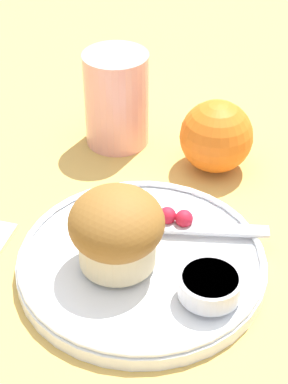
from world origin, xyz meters
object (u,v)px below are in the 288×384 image
muffin (117,229)px  juice_glass (117,99)px  butter_knife (176,228)px  orange_fruit (216,136)px

muffin → juice_glass: 0.23m
muffin → butter_knife: size_ratio=0.48×
butter_knife → juice_glass: bearing=112.5°
juice_glass → orange_fruit: bearing=-11.1°
butter_knife → orange_fruit: 0.14m
butter_knife → orange_fruit: orange_fruit is taller
butter_knife → juice_glass: size_ratio=1.58×
butter_knife → juice_glass: 0.20m
butter_knife → juice_glass: (-0.11, 0.17, 0.04)m
juice_glass → muffin: bearing=-72.7°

